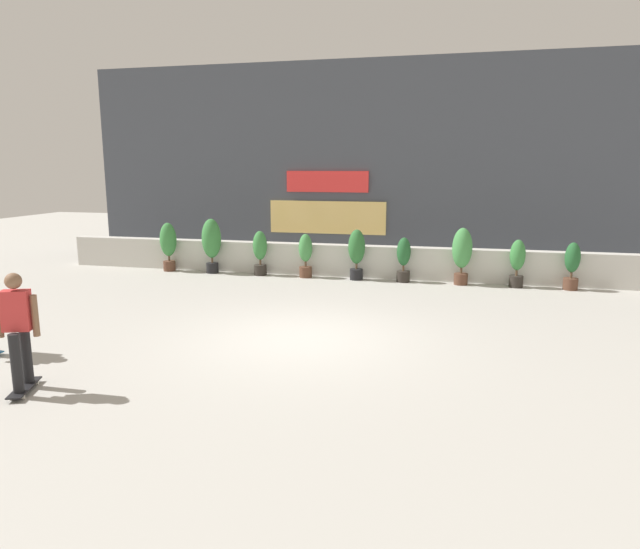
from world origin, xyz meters
The scene contains 13 objects.
ground_plane centered at (0.00, 0.00, 0.00)m, with size 48.00×48.00×0.00m, color #B2AFA8.
planter_wall centered at (0.00, 6.00, 0.45)m, with size 18.00×0.40×0.90m, color beige.
building_backdrop centered at (0.00, 10.00, 3.25)m, with size 20.00×2.08×6.50m.
potted_plant_0 centered at (-5.66, 5.55, 0.84)m, with size 0.49×0.49×1.45m.
potted_plant_1 centered at (-4.26, 5.55, 0.94)m, with size 0.56×0.56×1.60m.
potted_plant_2 centered at (-2.76, 5.55, 0.71)m, with size 0.41×0.41×1.28m.
potted_plant_3 centered at (-1.40, 5.55, 0.67)m, with size 0.38×0.38×1.24m.
potted_plant_4 centered at (0.06, 5.55, 0.80)m, with size 0.46×0.46×1.40m.
potted_plant_5 centered at (1.36, 5.55, 0.65)m, with size 0.37×0.37×1.22m.
potted_plant_6 centered at (2.89, 5.55, 0.88)m, with size 0.52×0.52×1.52m.
potted_plant_7 centered at (4.29, 5.55, 0.68)m, with size 0.39×0.39×1.25m.
potted_plant_8 centered at (5.61, 5.55, 0.65)m, with size 0.38×0.38×1.22m.
skater_far_left centered at (-3.07, -3.37, 0.94)m, with size 0.53×0.82×1.70m.
Camera 1 is at (2.68, -9.60, 3.10)m, focal length 31.54 mm.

